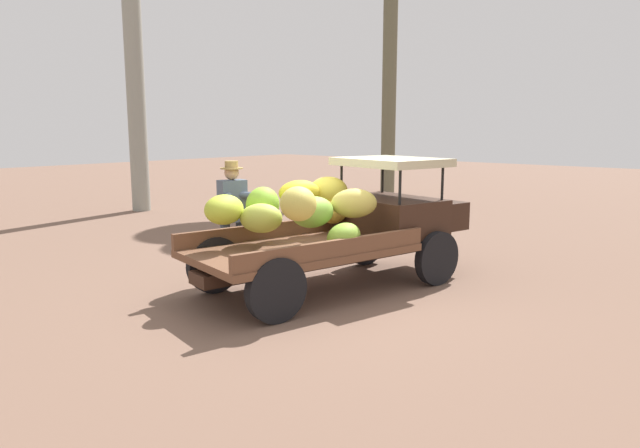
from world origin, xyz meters
TOP-DOWN VIEW (x-y plane):
  - ground_plane at (0.00, 0.00)m, footprint 60.00×60.00m
  - truck at (0.54, -0.06)m, footprint 4.64×2.48m
  - farmer at (-0.32, 1.44)m, footprint 0.54×0.50m

SIDE VIEW (x-z plane):
  - ground_plane at x=0.00m, z-range 0.00..0.00m
  - truck at x=0.54m, z-range 0.00..1.84m
  - farmer at x=-0.32m, z-range 0.13..1.93m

